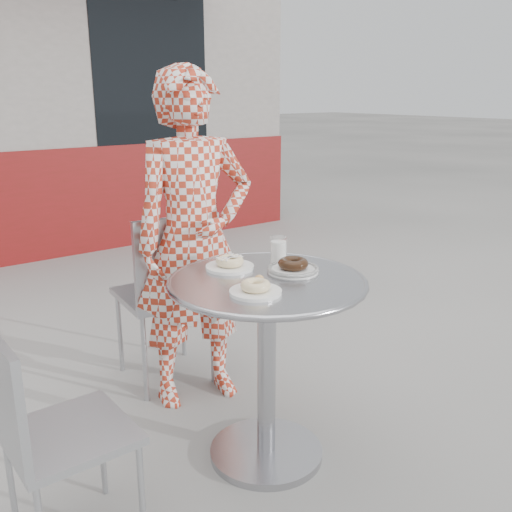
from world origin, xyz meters
TOP-DOWN VIEW (x-y plane):
  - ground at (0.00, 0.00)m, footprint 60.00×60.00m
  - bistro_table at (0.03, 0.05)m, footprint 0.79×0.79m
  - chair_far at (0.03, 0.91)m, footprint 0.48×0.49m
  - chair_left at (-0.79, 0.07)m, footprint 0.39×0.39m
  - seated_person at (0.08, 0.66)m, footprint 0.65×0.49m
  - plate_far at (-0.01, 0.25)m, footprint 0.20×0.20m
  - plate_near at (-0.10, -0.06)m, footprint 0.19×0.19m
  - plate_checker at (0.17, 0.06)m, footprint 0.21×0.21m
  - milk_cup at (0.20, 0.19)m, footprint 0.07×0.07m

SIDE VIEW (x-z plane):
  - ground at x=0.00m, z-range 0.00..0.00m
  - chair_left at x=-0.79m, z-range -0.16..0.65m
  - chair_far at x=0.03m, z-range -0.18..0.75m
  - bistro_table at x=0.03m, z-range 0.20..1.00m
  - seated_person at x=0.08m, z-range 0.00..1.62m
  - plate_checker at x=0.17m, z-range 0.78..0.84m
  - plate_near at x=-0.10m, z-range 0.79..0.84m
  - plate_far at x=-0.01m, z-range 0.79..0.84m
  - milk_cup at x=0.20m, z-range 0.79..0.90m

